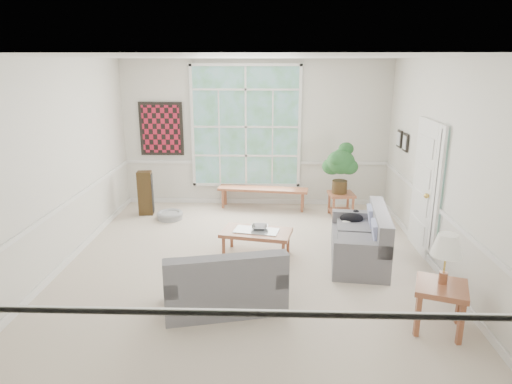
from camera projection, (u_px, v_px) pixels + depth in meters
floor at (249, 262)px, 6.96m from camera, size 5.50×6.00×0.01m
ceiling at (248, 57)px, 6.13m from camera, size 5.50×6.00×0.02m
wall_back at (256, 134)px, 9.42m from camera, size 5.50×0.02×3.00m
wall_front at (230, 248)px, 3.66m from camera, size 5.50×0.02×3.00m
wall_left at (60, 164)px, 6.63m from camera, size 0.02×6.00×3.00m
wall_right at (442, 167)px, 6.45m from camera, size 0.02×6.00×3.00m
window_back at (246, 127)px, 9.35m from camera, size 2.30×0.08×2.40m
entry_door at (423, 186)px, 7.16m from camera, size 0.08×0.90×2.10m
door_sidelight at (437, 191)px, 6.52m from camera, size 0.08×0.26×1.90m
wall_art at (161, 129)px, 9.41m from camera, size 0.90×0.06×1.10m
wall_frame_near at (405, 142)px, 8.12m from camera, size 0.04×0.26×0.32m
wall_frame_far at (399, 139)px, 8.51m from camera, size 0.04×0.26×0.32m
loveseat_right at (359, 236)px, 6.87m from camera, size 0.96×1.61×0.83m
loveseat_front at (224, 277)px, 5.58m from camera, size 1.58×1.06×0.79m
coffee_table at (256, 243)px, 7.15m from camera, size 1.16×0.78×0.40m
pewter_bowl at (260, 227)px, 7.15m from camera, size 0.34×0.34×0.08m
window_bench at (263, 198)px, 9.44m from camera, size 1.87×0.58×0.43m
end_table at (341, 205)px, 8.95m from camera, size 0.52×0.52×0.47m
houseplant at (340, 168)px, 8.74m from camera, size 0.67×0.67×1.00m
side_table at (439, 307)px, 5.12m from camera, size 0.70×0.70×0.56m
table_lamp at (445, 259)px, 5.01m from camera, size 0.48×0.48×0.58m
pet_bed at (170, 215)px, 8.83m from camera, size 0.50×0.50×0.15m
floor_speaker at (145, 193)px, 9.00m from camera, size 0.29×0.24×0.88m
cat at (352, 218)px, 7.37m from camera, size 0.46×0.41×0.18m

